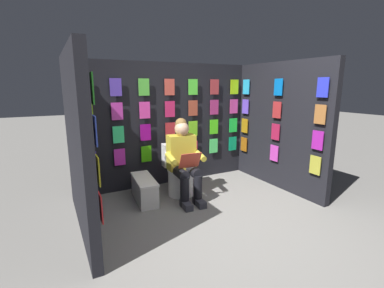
{
  "coord_description": "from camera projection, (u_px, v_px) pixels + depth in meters",
  "views": [
    {
      "loc": [
        1.79,
        2.24,
        1.65
      ],
      "look_at": [
        0.03,
        -1.06,
        0.85
      ],
      "focal_mm": 25.53,
      "sensor_mm": 36.0,
      "label": 1
    }
  ],
  "objects": [
    {
      "name": "ground_plane",
      "position": [
        238.0,
        234.0,
        3.1
      ],
      "size": [
        30.0,
        30.0,
        0.0
      ],
      "primitive_type": "plane",
      "color": "gray"
    },
    {
      "name": "display_wall_back",
      "position": [
        168.0,
        124.0,
        4.6
      ],
      "size": [
        3.05,
        0.14,
        2.02
      ],
      "color": "black",
      "rests_on": "ground"
    },
    {
      "name": "display_wall_left",
      "position": [
        280.0,
        126.0,
        4.42
      ],
      "size": [
        0.14,
        1.93,
        2.02
      ],
      "color": "black",
      "rests_on": "ground"
    },
    {
      "name": "display_wall_right",
      "position": [
        77.0,
        145.0,
        3.02
      ],
      "size": [
        0.14,
        1.93,
        2.02
      ],
      "color": "black",
      "rests_on": "ground"
    },
    {
      "name": "toilet",
      "position": [
        179.0,
        173.0,
        4.22
      ],
      "size": [
        0.42,
        0.57,
        0.77
      ],
      "rotation": [
        0.0,
        0.0,
        -0.08
      ],
      "color": "white",
      "rests_on": "ground"
    },
    {
      "name": "person_reading",
      "position": [
        184.0,
        160.0,
        3.96
      ],
      "size": [
        0.55,
        0.71,
        1.19
      ],
      "rotation": [
        0.0,
        0.0,
        -0.08
      ],
      "color": "gold",
      "rests_on": "ground"
    },
    {
      "name": "comic_longbox_near",
      "position": [
        144.0,
        189.0,
        3.96
      ],
      "size": [
        0.33,
        0.74,
        0.35
      ],
      "rotation": [
        0.0,
        0.0,
        -0.09
      ],
      "color": "white",
      "rests_on": "ground"
    }
  ]
}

